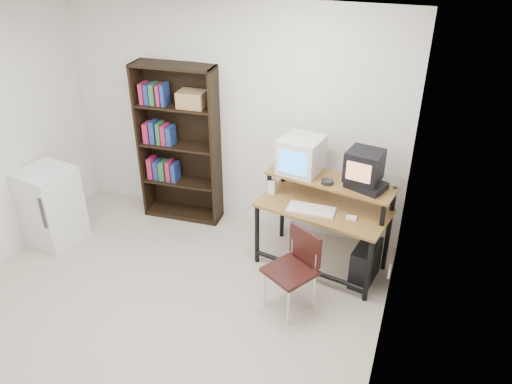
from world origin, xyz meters
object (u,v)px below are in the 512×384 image
(crt_tv, at_px, (364,166))
(mini_fridge, at_px, (51,206))
(crt_monitor, at_px, (301,155))
(computer_desk, at_px, (324,208))
(school_chair, at_px, (296,263))
(bookshelf, at_px, (180,143))
(pc_tower, at_px, (365,263))

(crt_tv, relative_size, mini_fridge, 0.41)
(crt_monitor, bearing_deg, crt_tv, -0.31)
(computer_desk, distance_m, mini_fridge, 3.04)
(crt_tv, distance_m, school_chair, 1.14)
(crt_tv, relative_size, bookshelf, 0.20)
(crt_monitor, distance_m, mini_fridge, 2.86)
(crt_monitor, bearing_deg, computer_desk, -21.38)
(school_chair, bearing_deg, mini_fridge, -152.01)
(computer_desk, relative_size, crt_monitor, 3.04)
(crt_monitor, bearing_deg, bookshelf, 179.35)
(pc_tower, distance_m, mini_fridge, 3.50)
(crt_tv, height_order, school_chair, crt_tv)
(crt_monitor, relative_size, crt_tv, 1.24)
(mini_fridge, bearing_deg, bookshelf, 50.70)
(crt_monitor, bearing_deg, pc_tower, -11.14)
(crt_monitor, relative_size, pc_tower, 1.02)
(crt_tv, height_order, mini_fridge, crt_tv)
(pc_tower, bearing_deg, school_chair, -123.99)
(school_chair, relative_size, bookshelf, 0.43)
(bookshelf, relative_size, mini_fridge, 2.12)
(bookshelf, bearing_deg, pc_tower, -16.95)
(bookshelf, bearing_deg, mini_fridge, -141.65)
(crt_monitor, height_order, crt_tv, crt_tv)
(crt_monitor, height_order, bookshelf, bookshelf)
(crt_tv, relative_size, pc_tower, 0.82)
(crt_monitor, xyz_separation_m, mini_fridge, (-2.66, -0.78, -0.71))
(computer_desk, bearing_deg, bookshelf, 177.14)
(computer_desk, xyz_separation_m, pc_tower, (0.48, -0.10, -0.49))
(pc_tower, bearing_deg, crt_monitor, 169.62)
(computer_desk, xyz_separation_m, bookshelf, (-1.85, 0.43, 0.27))
(school_chair, distance_m, bookshelf, 2.15)
(bookshelf, height_order, mini_fridge, bookshelf)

